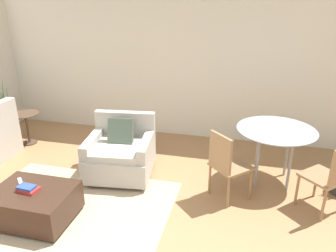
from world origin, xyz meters
TOP-DOWN VIEW (x-y plane):
  - wall_back at (0.00, 3.47)m, footprint 12.00×0.06m
  - area_rug at (-0.56, 0.91)m, footprint 2.38×1.74m
  - armchair at (-0.28, 1.83)m, footprint 0.98×0.97m
  - ottoman at (-0.86, 0.62)m, footprint 0.89×0.68m
  - book_stack at (-0.89, 0.61)m, footprint 0.24×0.18m
  - tv_remote_primary at (-1.11, 0.76)m, footprint 0.13×0.13m
  - potted_plant at (-2.72, 2.52)m, footprint 0.37×0.37m
  - side_table at (-2.22, 2.42)m, footprint 0.46×0.46m
  - dining_table at (1.80, 2.16)m, footprint 1.03×1.03m
  - dining_chair_near_left at (1.21, 1.56)m, footprint 0.59×0.59m
  - dining_chair_near_right at (2.39, 1.56)m, footprint 0.59×0.59m

SIDE VIEW (x-z plane):
  - area_rug at x=-0.56m, z-range 0.00..0.01m
  - ottoman at x=-0.86m, z-range 0.02..0.40m
  - potted_plant at x=-2.72m, z-range -0.31..0.83m
  - armchair at x=-0.28m, z-range -0.08..0.75m
  - side_table at x=-2.22m, z-range 0.11..0.66m
  - tv_remote_primary at x=-1.11m, z-range 0.38..0.39m
  - book_stack at x=-0.89m, z-range 0.38..0.44m
  - dining_chair_near_left at x=1.21m, z-range 0.07..0.97m
  - dining_chair_near_right at x=2.39m, z-range 0.07..0.97m
  - dining_table at x=1.80m, z-range 0.29..1.06m
  - wall_back at x=0.00m, z-range 0.00..2.75m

